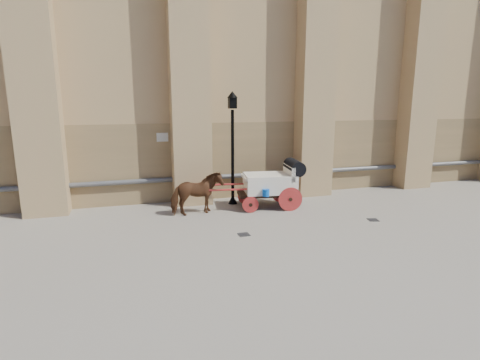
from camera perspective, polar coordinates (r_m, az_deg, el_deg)
name	(u,v)px	position (r m, az deg, el deg)	size (l,w,h in m)	color
ground	(246,231)	(11.28, 0.89, -7.77)	(90.00, 90.00, 0.00)	gray
horse	(197,194)	(12.78, -6.60, -2.09)	(0.78, 1.72, 1.45)	#59321B
carriage	(273,182)	(13.59, 5.11, -0.31)	(4.07, 1.62, 1.73)	black
street_lamp	(233,145)	(13.81, -1.14, 5.35)	(0.39, 0.39, 4.16)	black
drain_grate_near	(244,234)	(10.98, 0.60, -8.30)	(0.32, 0.32, 0.01)	black
drain_grate_far	(373,220)	(13.02, 19.62, -5.74)	(0.32, 0.32, 0.01)	black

